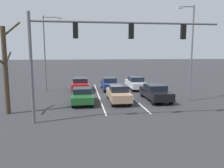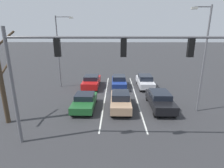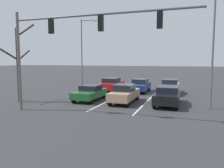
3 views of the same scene
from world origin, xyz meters
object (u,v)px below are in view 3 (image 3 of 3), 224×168
object	(u,v)px
car_darkgreen_rightlane_front	(90,93)
street_lamp_left_shoulder	(211,42)
car_tan_midlane_front	(124,93)
bare_tree_near	(19,63)
car_white_leftlane_second	(170,86)
car_red_rightlane_second	(111,84)
street_lamp_right_shoulder	(83,50)
traffic_signal_gantry	(68,36)
car_navy_midlane_second	(140,85)
car_black_leftlane_front	(168,95)

from	to	relation	value
car_darkgreen_rightlane_front	street_lamp_left_shoulder	bearing A→B (deg)	178.06
car_tan_midlane_front	bare_tree_near	xyz separation A→B (m)	(8.72, 2.69, 2.61)
car_white_leftlane_second	bare_tree_near	world-z (taller)	bare_tree_near
car_white_leftlane_second	street_lamp_left_shoulder	size ratio (longest dim) A/B	0.54
car_white_leftlane_second	bare_tree_near	xyz separation A→B (m)	(11.99, 9.41, 2.61)
car_red_rightlane_second	car_darkgreen_rightlane_front	bearing A→B (deg)	92.07
car_tan_midlane_front	car_darkgreen_rightlane_front	xyz separation A→B (m)	(3.25, -0.00, -0.10)
street_lamp_right_shoulder	street_lamp_left_shoulder	distance (m)	15.54
bare_tree_near	traffic_signal_gantry	bearing A→B (deg)	158.59
car_tan_midlane_front	bare_tree_near	distance (m)	9.49
car_tan_midlane_front	car_darkgreen_rightlane_front	world-z (taller)	car_tan_midlane_front
car_tan_midlane_front	street_lamp_right_shoulder	size ratio (longest dim) A/B	0.52
car_navy_midlane_second	car_white_leftlane_second	bearing A→B (deg)	-178.72
car_black_leftlane_front	car_navy_midlane_second	distance (m)	7.33
car_red_rightlane_second	street_lamp_right_shoulder	xyz separation A→B (m)	(3.76, -0.23, 4.15)
traffic_signal_gantry	street_lamp_right_shoulder	bearing A→B (deg)	-67.61
car_red_rightlane_second	street_lamp_right_shoulder	bearing A→B (deg)	-3.56
traffic_signal_gantry	car_red_rightlane_second	bearing A→B (deg)	-84.39
bare_tree_near	car_darkgreen_rightlane_front	bearing A→B (deg)	-153.81
traffic_signal_gantry	street_lamp_left_shoulder	bearing A→B (deg)	-151.41
car_navy_midlane_second	street_lamp_right_shoulder	distance (m)	8.34
street_lamp_left_shoulder	car_darkgreen_rightlane_front	bearing A→B (deg)	-1.94
street_lamp_left_shoulder	car_white_leftlane_second	bearing A→B (deg)	-64.75
street_lamp_right_shoulder	car_red_rightlane_second	bearing A→B (deg)	176.44
car_red_rightlane_second	traffic_signal_gantry	world-z (taller)	traffic_signal_gantry
car_white_leftlane_second	car_tan_midlane_front	bearing A→B (deg)	64.04
street_lamp_right_shoulder	street_lamp_left_shoulder	size ratio (longest dim) A/B	0.99
traffic_signal_gantry	street_lamp_left_shoulder	xyz separation A→B (m)	(-8.92, -4.86, -0.28)
car_tan_midlane_front	car_red_rightlane_second	distance (m)	7.38
car_navy_midlane_second	car_darkgreen_rightlane_front	bearing A→B (deg)	64.09
car_tan_midlane_front	street_lamp_right_shoulder	bearing A→B (deg)	-42.93
traffic_signal_gantry	bare_tree_near	xyz separation A→B (m)	(6.39, -2.50, -1.77)
car_white_leftlane_second	car_red_rightlane_second	xyz separation A→B (m)	(6.75, 0.21, -0.01)
car_black_leftlane_front	car_tan_midlane_front	bearing A→B (deg)	4.25
car_darkgreen_rightlane_front	street_lamp_right_shoulder	bearing A→B (deg)	-59.30
street_lamp_right_shoulder	bare_tree_near	xyz separation A→B (m)	(1.47, 9.43, -1.53)
car_red_rightlane_second	street_lamp_right_shoulder	size ratio (longest dim) A/B	0.54
car_red_rightlane_second	bare_tree_near	bearing A→B (deg)	60.33
car_tan_midlane_front	car_navy_midlane_second	world-z (taller)	car_tan_midlane_front
car_black_leftlane_front	car_white_leftlane_second	size ratio (longest dim) A/B	1.02
traffic_signal_gantry	car_white_leftlane_second	bearing A→B (deg)	-115.18
car_tan_midlane_front	car_white_leftlane_second	distance (m)	7.47
car_tan_midlane_front	street_lamp_right_shoulder	distance (m)	10.72
car_darkgreen_rightlane_front	street_lamp_left_shoulder	size ratio (longest dim) A/B	0.48
car_white_leftlane_second	car_navy_midlane_second	bearing A→B (deg)	1.28
car_darkgreen_rightlane_front	car_navy_midlane_second	xyz separation A→B (m)	(-3.23, -6.64, 0.08)
car_tan_midlane_front	traffic_signal_gantry	bearing A→B (deg)	65.83
car_tan_midlane_front	car_white_leftlane_second	world-z (taller)	car_tan_midlane_front
car_red_rightlane_second	street_lamp_left_shoulder	distance (m)	12.85
car_black_leftlane_front	street_lamp_right_shoulder	bearing A→B (deg)	-30.84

